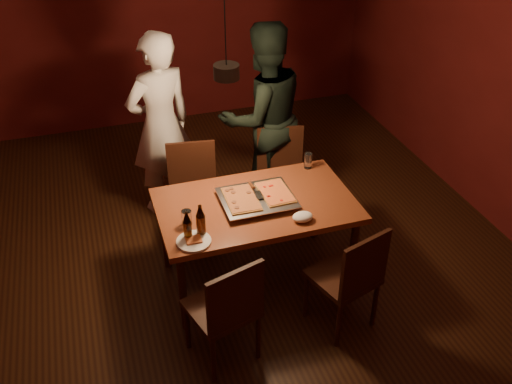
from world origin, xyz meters
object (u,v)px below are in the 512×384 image
object	(u,v)px
beer_bottle_a	(187,226)
diner_white	(161,125)
dining_table	(256,211)
chair_near_left	(227,304)
diner_dark	(263,117)
chair_far_left	(193,184)
chair_far_right	(281,168)
chair_near_right	(352,272)
pizza_tray	(257,200)
pendant_lamp	(226,70)
plate_slice	(194,241)
beer_bottle_b	(201,220)

from	to	relation	value
beer_bottle_a	diner_white	bearing A→B (deg)	86.89
dining_table	beer_bottle_a	distance (m)	0.67
chair_near_left	diner_white	bearing A→B (deg)	74.89
beer_bottle_a	diner_dark	distance (m)	1.71
chair_far_left	chair_far_right	xyz separation A→B (m)	(0.82, 0.03, 0.00)
chair_far_right	diner_white	size ratio (longest dim) A/B	0.29
chair_far_left	chair_near_left	bearing A→B (deg)	94.82
chair_far_left	dining_table	bearing A→B (deg)	123.52
diner_white	diner_dark	xyz separation A→B (m)	(0.92, -0.16, 0.02)
chair_near_right	pizza_tray	bearing A→B (deg)	104.85
chair_far_right	pendant_lamp	size ratio (longest dim) A/B	0.46
plate_slice	chair_far_left	bearing A→B (deg)	78.43
chair_far_left	diner_dark	xyz separation A→B (m)	(0.76, 0.38, 0.35)
chair_near_left	diner_dark	xyz separation A→B (m)	(0.87, 1.87, 0.35)
chair_far_right	chair_near_right	xyz separation A→B (m)	(-0.01, -1.49, 0.00)
dining_table	chair_near_right	world-z (taller)	chair_near_right
chair_near_left	beer_bottle_b	size ratio (longest dim) A/B	2.13
dining_table	beer_bottle_a	bearing A→B (deg)	-155.11
beer_bottle_b	diner_dark	distance (m)	1.64
pizza_tray	pendant_lamp	size ratio (longest dim) A/B	0.50
pendant_lamp	plate_slice	bearing A→B (deg)	-128.28
diner_white	pendant_lamp	bearing A→B (deg)	87.55
diner_white	chair_far_right	bearing A→B (deg)	132.57
diner_white	dining_table	bearing A→B (deg)	91.28
beer_bottle_b	beer_bottle_a	bearing A→B (deg)	-170.34
dining_table	plate_slice	world-z (taller)	plate_slice
chair_far_right	chair_near_left	size ratio (longest dim) A/B	0.96
pizza_tray	beer_bottle_a	world-z (taller)	beer_bottle_a
dining_table	chair_far_left	xyz separation A→B (m)	(-0.34, 0.73, -0.14)
beer_bottle_b	diner_white	size ratio (longest dim) A/B	0.14
dining_table	diner_white	size ratio (longest dim) A/B	0.86
pizza_tray	chair_near_left	bearing A→B (deg)	-117.28
beer_bottle_a	plate_slice	bearing A→B (deg)	-63.17
dining_table	pendant_lamp	bearing A→B (deg)	129.39
beer_bottle_b	chair_far_right	bearing A→B (deg)	46.45
dining_table	plate_slice	size ratio (longest dim) A/B	6.18
diner_white	beer_bottle_a	bearing A→B (deg)	66.77
dining_table	chair_near_right	xyz separation A→B (m)	(0.48, -0.73, -0.14)
chair_far_left	chair_near_right	xyz separation A→B (m)	(0.81, -1.46, 0.00)
chair_far_right	beer_bottle_a	world-z (taller)	beer_bottle_a
chair_far_right	chair_near_left	xyz separation A→B (m)	(-0.93, -1.53, 0.00)
plate_slice	pendant_lamp	size ratio (longest dim) A/B	0.22
pizza_tray	pendant_lamp	distance (m)	1.02
diner_white	plate_slice	bearing A→B (deg)	67.86
chair_far_left	diner_white	world-z (taller)	diner_white
chair_far_left	chair_far_right	bearing A→B (deg)	-169.08
beer_bottle_b	pendant_lamp	distance (m)	1.04
dining_table	chair_far_left	world-z (taller)	chair_far_left
diner_white	pendant_lamp	size ratio (longest dim) A/B	1.58
chair_near_left	chair_near_right	xyz separation A→B (m)	(0.92, 0.04, 0.00)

